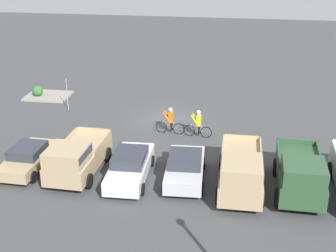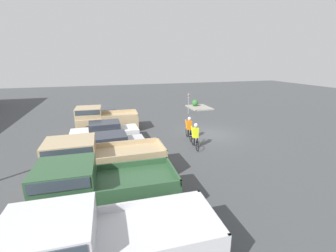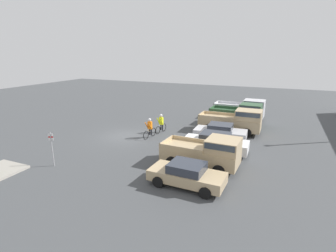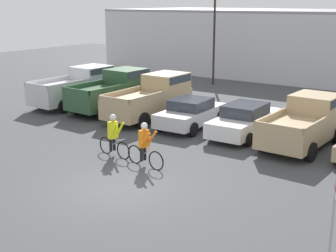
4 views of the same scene
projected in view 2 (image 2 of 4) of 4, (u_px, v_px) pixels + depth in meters
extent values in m
plane|color=#424447|center=(212.00, 134.00, 18.09)|extent=(80.00, 80.00, 0.00)
cube|color=silver|center=(119.00, 252.00, 5.92)|extent=(2.17, 5.38, 1.08)
cube|color=silver|center=(47.00, 234.00, 5.26)|extent=(1.92, 2.18, 0.78)
cube|color=#333D47|center=(46.00, 228.00, 5.21)|extent=(1.97, 2.02, 0.34)
cube|color=silver|center=(167.00, 252.00, 5.10)|extent=(0.17, 3.20, 0.25)
cube|color=silver|center=(151.00, 202.00, 6.89)|extent=(0.17, 3.20, 0.25)
cube|color=silver|center=(212.00, 214.00, 6.38)|extent=(2.02, 0.14, 0.25)
cylinder|color=black|center=(61.00, 250.00, 6.59)|extent=(0.24, 0.80, 0.79)
cylinder|color=black|center=(169.00, 229.00, 7.40)|extent=(0.24, 0.80, 0.79)
cube|color=#2D5133|center=(111.00, 193.00, 8.47)|extent=(2.22, 5.03, 1.03)
cube|color=#2D5133|center=(65.00, 176.00, 7.84)|extent=(1.96, 2.04, 0.84)
cube|color=#333D47|center=(64.00, 172.00, 7.79)|extent=(2.02, 1.89, 0.37)
cube|color=#2D5133|center=(140.00, 189.00, 7.61)|extent=(0.17, 2.98, 0.25)
cube|color=#2D5133|center=(134.00, 164.00, 9.45)|extent=(0.17, 2.98, 0.25)
cube|color=#2D5133|center=(173.00, 170.00, 8.89)|extent=(2.07, 0.14, 0.25)
cylinder|color=black|center=(64.00, 231.00, 7.26)|extent=(0.25, 0.89, 0.89)
cylinder|color=black|center=(73.00, 195.00, 9.18)|extent=(0.25, 0.89, 0.89)
cylinder|color=black|center=(157.00, 215.00, 8.02)|extent=(0.25, 0.89, 0.89)
cylinder|color=black|center=(147.00, 185.00, 9.94)|extent=(0.25, 0.89, 0.89)
cube|color=tan|center=(109.00, 163.00, 11.06)|extent=(2.04, 5.53, 0.99)
cube|color=tan|center=(70.00, 149.00, 10.35)|extent=(1.87, 2.21, 0.87)
cube|color=#333D47|center=(70.00, 145.00, 10.30)|extent=(1.93, 2.04, 0.38)
cube|color=tan|center=(133.00, 157.00, 10.29)|extent=(0.09, 3.31, 0.25)
cube|color=tan|center=(128.00, 143.00, 12.08)|extent=(0.09, 3.31, 0.25)
cube|color=tan|center=(162.00, 146.00, 11.63)|extent=(2.02, 0.09, 0.25)
cylinder|color=black|center=(70.00, 187.00, 9.80)|extent=(0.22, 0.81, 0.81)
cylinder|color=black|center=(75.00, 167.00, 11.66)|extent=(0.22, 0.81, 0.81)
cylinder|color=black|center=(147.00, 176.00, 10.73)|extent=(0.22, 0.81, 0.81)
cylinder|color=black|center=(140.00, 159.00, 12.59)|extent=(0.22, 0.81, 0.81)
cube|color=silver|center=(111.00, 147.00, 13.77)|extent=(2.03, 4.34, 0.67)
cube|color=#2D333D|center=(110.00, 138.00, 13.60)|extent=(1.74, 1.99, 0.49)
cylinder|color=black|center=(88.00, 160.00, 12.59)|extent=(0.21, 0.68, 0.68)
cylinder|color=black|center=(88.00, 149.00, 14.25)|extent=(0.21, 0.68, 0.68)
cylinder|color=black|center=(136.00, 154.00, 13.44)|extent=(0.21, 0.68, 0.68)
cylinder|color=black|center=(131.00, 144.00, 15.11)|extent=(0.21, 0.68, 0.68)
cube|color=white|center=(105.00, 134.00, 16.27)|extent=(1.88, 4.77, 0.70)
cube|color=#2D333D|center=(104.00, 126.00, 16.10)|extent=(1.65, 2.16, 0.53)
cylinder|color=black|center=(83.00, 144.00, 15.10)|extent=(0.19, 0.61, 0.61)
cylinder|color=black|center=(84.00, 136.00, 16.73)|extent=(0.19, 0.61, 0.61)
cylinder|color=black|center=(128.00, 140.00, 15.99)|extent=(0.19, 0.61, 0.61)
cylinder|color=black|center=(125.00, 132.00, 17.62)|extent=(0.19, 0.61, 0.61)
cube|color=tan|center=(108.00, 121.00, 18.88)|extent=(2.27, 5.00, 0.90)
cube|color=tan|center=(89.00, 112.00, 18.29)|extent=(1.98, 2.04, 0.82)
cube|color=#333D47|center=(88.00, 110.00, 18.24)|extent=(2.04, 1.89, 0.36)
cube|color=tan|center=(120.00, 117.00, 18.03)|extent=(0.20, 2.96, 0.25)
cube|color=tan|center=(119.00, 111.00, 19.88)|extent=(0.20, 2.96, 0.25)
cube|color=tan|center=(137.00, 113.00, 19.29)|extent=(2.07, 0.16, 0.25)
cylinder|color=black|center=(88.00, 131.00, 17.68)|extent=(0.25, 0.78, 0.77)
cylinder|color=black|center=(90.00, 124.00, 19.60)|extent=(0.25, 0.78, 0.77)
cylinder|color=black|center=(128.00, 128.00, 18.40)|extent=(0.25, 0.78, 0.77)
cylinder|color=black|center=(126.00, 122.00, 20.32)|extent=(0.25, 0.78, 0.77)
cube|color=tan|center=(106.00, 116.00, 21.50)|extent=(1.90, 4.27, 0.59)
cube|color=#2D333D|center=(106.00, 111.00, 21.35)|extent=(1.64, 1.95, 0.48)
cylinder|color=black|center=(91.00, 122.00, 20.43)|extent=(0.20, 0.64, 0.63)
cylinder|color=black|center=(92.00, 118.00, 22.06)|extent=(0.20, 0.64, 0.63)
cylinder|color=black|center=(121.00, 120.00, 21.08)|extent=(0.20, 0.64, 0.63)
cylinder|color=black|center=(120.00, 116.00, 22.70)|extent=(0.20, 0.64, 0.63)
torus|color=black|center=(187.00, 132.00, 17.45)|extent=(0.75, 0.14, 0.75)
torus|color=black|center=(191.00, 137.00, 16.39)|extent=(0.75, 0.14, 0.75)
cylinder|color=tan|center=(189.00, 132.00, 16.87)|extent=(0.58, 0.11, 0.40)
cylinder|color=tan|center=(189.00, 130.00, 16.81)|extent=(0.62, 0.11, 0.04)
cylinder|color=tan|center=(190.00, 133.00, 16.68)|extent=(0.04, 0.04, 0.37)
cylinder|color=tan|center=(188.00, 128.00, 17.20)|extent=(0.08, 0.46, 0.02)
cylinder|color=black|center=(188.00, 133.00, 16.76)|extent=(0.13, 0.13, 0.56)
cylinder|color=black|center=(190.00, 133.00, 16.79)|extent=(0.13, 0.13, 0.56)
cube|color=orange|center=(189.00, 125.00, 16.66)|extent=(0.28, 0.39, 0.65)
cylinder|color=orange|center=(186.00, 125.00, 16.84)|extent=(0.56, 0.16, 0.70)
cylinder|color=orange|center=(191.00, 124.00, 16.90)|extent=(0.56, 0.16, 0.70)
sphere|color=tan|center=(189.00, 119.00, 16.56)|extent=(0.23, 0.23, 0.23)
sphere|color=silver|center=(189.00, 119.00, 16.54)|extent=(0.25, 0.25, 0.25)
torus|color=black|center=(193.00, 140.00, 15.73)|extent=(0.73, 0.14, 0.73)
torus|color=black|center=(197.00, 146.00, 14.73)|extent=(0.73, 0.14, 0.73)
cylinder|color=silver|center=(195.00, 140.00, 15.18)|extent=(0.55, 0.10, 0.39)
cylinder|color=silver|center=(195.00, 138.00, 15.12)|extent=(0.58, 0.11, 0.04)
cylinder|color=silver|center=(196.00, 141.00, 15.00)|extent=(0.04, 0.04, 0.36)
cylinder|color=silver|center=(194.00, 135.00, 15.49)|extent=(0.08, 0.46, 0.02)
cylinder|color=black|center=(194.00, 142.00, 15.08)|extent=(0.13, 0.13, 0.55)
cylinder|color=black|center=(197.00, 142.00, 15.10)|extent=(0.13, 0.13, 0.55)
cube|color=yellow|center=(196.00, 133.00, 14.97)|extent=(0.28, 0.39, 0.68)
cylinder|color=yellow|center=(192.00, 132.00, 15.14)|extent=(0.53, 0.15, 0.73)
cylinder|color=yellow|center=(197.00, 132.00, 15.19)|extent=(0.53, 0.15, 0.73)
sphere|color=tan|center=(196.00, 126.00, 14.86)|extent=(0.24, 0.24, 0.24)
sphere|color=silver|center=(196.00, 125.00, 14.84)|extent=(0.26, 0.26, 0.26)
cylinder|color=#9E9EA3|center=(188.00, 104.00, 24.66)|extent=(0.06, 0.06, 2.31)
cube|color=white|center=(189.00, 96.00, 24.43)|extent=(0.14, 0.28, 0.45)
cube|color=red|center=(189.00, 96.00, 24.43)|extent=(0.14, 0.28, 0.10)
cube|color=gray|center=(199.00, 107.00, 27.92)|extent=(3.28, 2.51, 0.15)
sphere|color=#337033|center=(195.00, 103.00, 28.35)|extent=(0.80, 0.80, 0.80)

